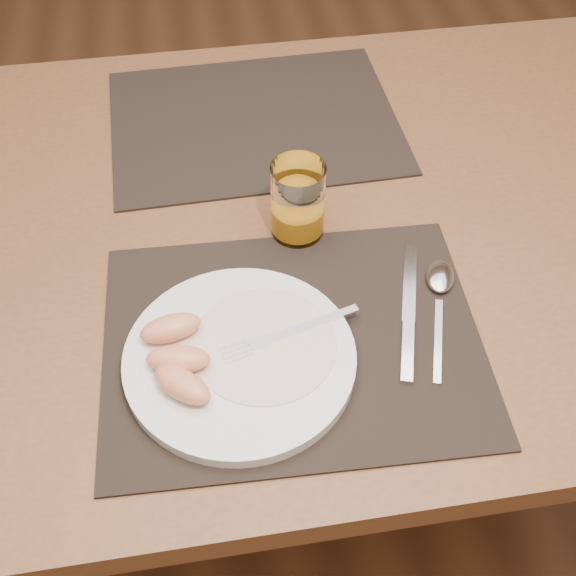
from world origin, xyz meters
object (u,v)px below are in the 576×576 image
at_px(knife, 408,321).
at_px(spoon, 440,285).
at_px(placemat_near, 292,341).
at_px(fork, 279,336).
at_px(juice_glass, 298,204).
at_px(table, 269,257).
at_px(plate, 240,359).
at_px(placemat_far, 254,121).

relative_size(knife, spoon, 1.14).
distance_m(placemat_near, fork, 0.03).
height_order(fork, juice_glass, juice_glass).
bearing_deg(fork, table, 85.33).
distance_m(table, knife, 0.27).
height_order(plate, knife, plate).
relative_size(knife, juice_glass, 1.98).
distance_m(placemat_near, spoon, 0.20).
distance_m(fork, knife, 0.16).
bearing_deg(spoon, table, 139.18).
relative_size(placemat_far, plate, 1.67).
distance_m(plate, spoon, 0.27).
bearing_deg(juice_glass, plate, -116.42).
relative_size(plate, knife, 1.26).
xyz_separation_m(plate, spoon, (0.26, 0.07, -0.00)).
bearing_deg(plate, spoon, 15.69).
distance_m(table, placemat_far, 0.24).
bearing_deg(placemat_far, knife, -72.98).
bearing_deg(juice_glass, fork, -105.91).
distance_m(table, juice_glass, 0.14).
bearing_deg(table, placemat_near, -90.38).
xyz_separation_m(fork, juice_glass, (0.05, 0.19, 0.03)).
bearing_deg(spoon, knife, -138.53).
bearing_deg(placemat_far, juice_glass, -84.10).
distance_m(knife, juice_glass, 0.21).
xyz_separation_m(spoon, juice_glass, (-0.16, 0.13, 0.04)).
distance_m(placemat_near, juice_glass, 0.19).
distance_m(placemat_far, fork, 0.45).
xyz_separation_m(placemat_near, juice_glass, (0.04, 0.18, 0.05)).
xyz_separation_m(table, fork, (-0.02, -0.23, 0.11)).
bearing_deg(knife, fork, -176.88).
distance_m(placemat_near, plate, 0.07).
bearing_deg(placemat_near, knife, 1.38).
relative_size(plate, fork, 1.56).
height_order(placemat_near, plate, plate).
bearing_deg(fork, placemat_near, 17.36).
relative_size(placemat_near, placemat_far, 1.00).
distance_m(fork, spoon, 0.22).
height_order(placemat_far, knife, knife).
bearing_deg(plate, placemat_far, 80.68).
height_order(plate, fork, fork).
bearing_deg(placemat_far, fork, -93.50).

